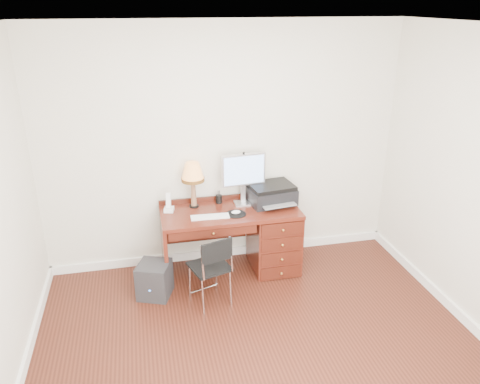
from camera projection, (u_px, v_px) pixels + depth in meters
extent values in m
plane|color=#33130B|center=(263.00, 353.00, 4.09)|extent=(4.00, 4.00, 0.00)
plane|color=silver|center=(223.00, 148.00, 5.16)|extent=(4.00, 0.00, 4.00)
plane|color=white|center=(270.00, 27.00, 3.06)|extent=(4.00, 4.00, 0.00)
cube|color=white|center=(225.00, 252.00, 5.64)|extent=(4.00, 0.03, 0.10)
cube|color=white|center=(463.00, 317.00, 4.47)|extent=(0.03, 3.50, 0.10)
cube|color=#581D12|center=(230.00, 212.00, 5.07)|extent=(1.50, 0.65, 0.04)
cube|color=#581D12|center=(274.00, 238.00, 5.32)|extent=(0.50, 0.61, 0.71)
cube|color=#581D12|center=(165.00, 250.00, 5.07)|extent=(0.04, 0.61, 0.71)
cube|color=#45170D|center=(205.00, 225.00, 5.39)|extent=(0.96, 0.03, 0.39)
cube|color=#45170D|center=(213.00, 233.00, 4.78)|extent=(0.91, 0.03, 0.09)
sphere|color=#BF8C3F|center=(282.00, 252.00, 5.02)|extent=(0.03, 0.03, 0.03)
cube|color=silver|center=(244.00, 203.00, 5.24)|extent=(0.23, 0.18, 0.01)
cube|color=silver|center=(243.00, 193.00, 5.24)|extent=(0.05, 0.03, 0.18)
cube|color=silver|center=(244.00, 170.00, 5.12)|extent=(0.50, 0.09, 0.36)
cube|color=#4C8CF2|center=(244.00, 170.00, 5.10)|extent=(0.45, 0.05, 0.32)
cube|color=white|center=(210.00, 217.00, 4.90)|extent=(0.41, 0.13, 0.02)
cylinder|color=black|center=(236.00, 214.00, 4.98)|extent=(0.22, 0.22, 0.01)
ellipsoid|color=white|center=(236.00, 212.00, 4.97)|extent=(0.10, 0.06, 0.04)
cube|color=black|center=(271.00, 195.00, 5.23)|extent=(0.54, 0.45, 0.18)
cube|color=black|center=(272.00, 186.00, 5.19)|extent=(0.52, 0.42, 0.04)
cylinder|color=black|center=(194.00, 206.00, 5.16)|extent=(0.10, 0.10, 0.02)
cone|color=brown|center=(193.00, 192.00, 5.10)|extent=(0.07, 0.07, 0.30)
cone|color=#E99649|center=(193.00, 171.00, 5.00)|extent=(0.25, 0.25, 0.19)
cylinder|color=#593814|center=(193.00, 179.00, 5.04)|extent=(0.25, 0.25, 0.04)
cube|color=white|center=(169.00, 209.00, 5.04)|extent=(0.12, 0.12, 0.04)
cube|color=white|center=(168.00, 201.00, 5.00)|extent=(0.06, 0.08, 0.17)
cylinder|color=black|center=(219.00, 199.00, 5.24)|extent=(0.07, 0.07, 0.09)
cube|color=black|center=(209.00, 266.00, 4.65)|extent=(0.45, 0.45, 0.02)
cube|color=black|center=(212.00, 253.00, 4.40)|extent=(0.32, 0.12, 0.22)
cylinder|color=silver|center=(193.00, 277.00, 4.84)|extent=(0.02, 0.02, 0.41)
cylinder|color=silver|center=(222.00, 274.00, 4.90)|extent=(0.02, 0.02, 0.41)
cylinder|color=silver|center=(197.00, 294.00, 4.56)|extent=(0.02, 0.02, 0.41)
cylinder|color=silver|center=(228.00, 290.00, 4.62)|extent=(0.02, 0.02, 0.41)
cylinder|color=silver|center=(196.00, 261.00, 4.40)|extent=(0.02, 0.02, 0.36)
cylinder|color=silver|center=(228.00, 258.00, 4.46)|extent=(0.02, 0.02, 0.36)
cube|color=black|center=(155.00, 280.00, 4.83)|extent=(0.41, 0.41, 0.37)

